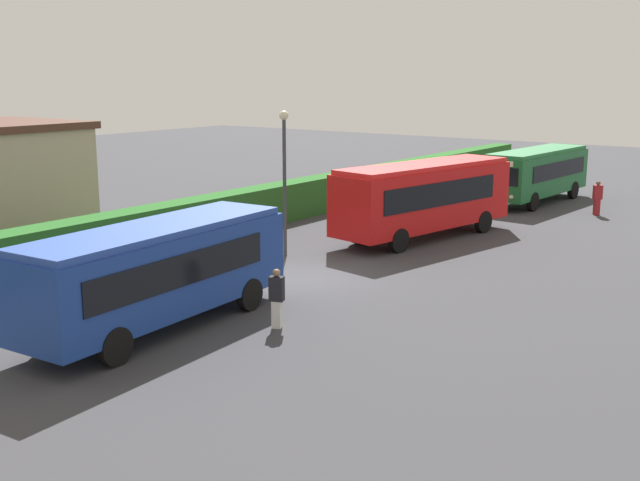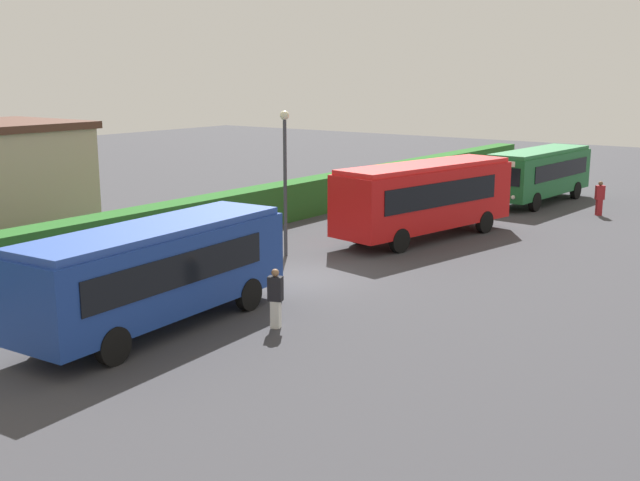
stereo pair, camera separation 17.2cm
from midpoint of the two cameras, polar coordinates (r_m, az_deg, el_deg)
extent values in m
plane|color=#38383D|center=(27.66, -1.13, -2.73)|extent=(115.78, 115.78, 0.00)
cube|color=navy|center=(22.36, -11.67, -2.20)|extent=(8.94, 3.02, 2.23)
cube|color=#2747A0|center=(22.09, -11.81, 0.84)|extent=(8.66, 2.81, 0.20)
cube|color=black|center=(22.97, -14.45, -1.27)|extent=(6.85, 0.48, 0.89)
cube|color=black|center=(21.25, -9.86, -2.15)|extent=(6.85, 0.48, 0.89)
cube|color=black|center=(25.54, -4.79, 0.42)|extent=(0.17, 2.02, 0.93)
cube|color=silver|center=(25.42, -4.81, 1.89)|extent=(0.13, 1.36, 0.28)
cylinder|color=black|center=(25.32, -9.09, -3.13)|extent=(1.02, 0.34, 1.00)
cylinder|color=black|center=(23.92, -5.03, -3.93)|extent=(1.02, 0.34, 1.00)
cylinder|color=black|center=(21.76, -18.74, -6.21)|extent=(1.02, 0.34, 1.00)
cylinder|color=black|center=(20.11, -14.66, -7.47)|extent=(1.02, 0.34, 1.00)
sphere|color=silver|center=(26.19, -5.90, -1.62)|extent=(0.22, 0.22, 0.22)
sphere|color=silver|center=(25.39, -3.51, -2.02)|extent=(0.22, 0.22, 0.22)
cube|color=red|center=(34.18, 7.83, 3.16)|extent=(9.67, 4.11, 2.54)
cube|color=red|center=(33.99, 7.90, 5.45)|extent=(9.36, 3.87, 0.20)
cube|color=black|center=(34.69, 5.95, 3.86)|extent=(7.20, 1.38, 1.02)
cube|color=black|center=(33.14, 9.17, 3.37)|extent=(7.20, 1.38, 1.02)
cube|color=black|center=(37.87, 12.37, 4.34)|extent=(0.40, 1.97, 1.07)
cube|color=silver|center=(37.77, 12.42, 5.52)|extent=(0.28, 1.33, 0.28)
cylinder|color=black|center=(37.33, 9.27, 1.82)|extent=(1.03, 0.46, 1.00)
cylinder|color=black|center=(36.04, 12.08, 1.34)|extent=(1.03, 0.46, 1.00)
cylinder|color=black|center=(33.00, 3.06, 0.60)|extent=(1.03, 0.46, 1.00)
cylinder|color=black|center=(31.52, 5.99, 0.00)|extent=(1.03, 0.46, 1.00)
sphere|color=silver|center=(38.44, 11.48, 2.64)|extent=(0.22, 0.22, 0.22)
sphere|color=silver|center=(37.69, 13.13, 2.38)|extent=(0.22, 0.22, 0.22)
cube|color=#19602D|center=(44.94, 15.84, 4.76)|extent=(8.75, 2.88, 2.21)
cube|color=#27723C|center=(44.81, 15.93, 6.28)|extent=(8.48, 2.68, 0.20)
cube|color=black|center=(44.72, 17.40, 4.97)|extent=(6.71, 0.47, 0.88)
cube|color=black|center=(45.67, 14.67, 5.27)|extent=(6.71, 0.47, 0.88)
cube|color=black|center=(41.03, 13.34, 4.59)|extent=(0.16, 1.91, 0.93)
cube|color=silver|center=(40.96, 13.39, 5.51)|extent=(0.12, 1.28, 0.28)
cylinder|color=black|center=(42.26, 15.55, 2.74)|extent=(1.02, 0.34, 1.00)
cylinder|color=black|center=(43.17, 12.99, 3.07)|extent=(1.02, 0.34, 1.00)
cylinder|color=black|center=(47.12, 18.29, 3.51)|extent=(1.02, 0.34, 1.00)
cylinder|color=black|center=(47.94, 15.94, 3.80)|extent=(1.02, 0.34, 1.00)
sphere|color=silver|center=(40.88, 14.06, 3.08)|extent=(0.22, 0.22, 0.22)
sphere|color=silver|center=(41.45, 12.47, 3.28)|extent=(0.22, 0.22, 0.22)
cube|color=silver|center=(22.25, -3.04, -5.41)|extent=(0.31, 0.33, 0.81)
cube|color=black|center=(22.03, -3.06, -3.54)|extent=(0.38, 0.47, 0.71)
sphere|color=#8C6647|center=(21.91, -3.07, -2.37)|extent=(0.22, 0.22, 0.22)
cube|color=maroon|center=(42.08, 19.83, 2.29)|extent=(0.36, 0.37, 0.81)
cube|color=maroon|center=(41.96, 19.91, 3.32)|extent=(0.48, 0.50, 0.71)
sphere|color=brown|center=(41.90, 19.95, 3.95)|extent=(0.22, 0.22, 0.22)
cube|color=#266223|center=(32.42, -11.62, 0.90)|extent=(69.89, 1.33, 1.82)
cylinder|color=#38383D|center=(30.46, -2.40, 3.78)|extent=(0.14, 0.14, 5.34)
sphere|color=beige|center=(30.17, -2.45, 9.14)|extent=(0.36, 0.36, 0.36)
camera|label=1|loc=(0.09, -89.82, 0.04)|focal=43.75mm
camera|label=2|loc=(0.09, 90.18, -0.04)|focal=43.75mm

